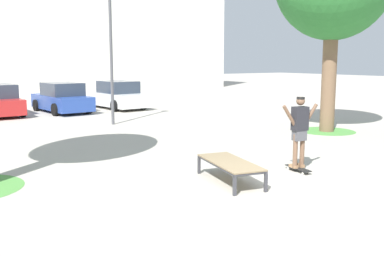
% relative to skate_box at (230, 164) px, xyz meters
% --- Properties ---
extents(ground_plane, '(120.00, 120.00, 0.00)m').
position_rel_skate_box_xyz_m(ground_plane, '(-0.06, -0.89, -0.41)').
color(ground_plane, '#B2AA9E').
extents(building_facade, '(38.79, 4.00, 10.52)m').
position_rel_skate_box_xyz_m(building_facade, '(1.24, 29.17, 4.85)').
color(building_facade, silver).
rests_on(building_facade, ground).
extents(skate_box, '(1.14, 2.02, 0.46)m').
position_rel_skate_box_xyz_m(skate_box, '(0.00, 0.00, 0.00)').
color(skate_box, '#38383D').
rests_on(skate_box, ground).
extents(skateboard, '(0.33, 0.82, 0.09)m').
position_rel_skate_box_xyz_m(skateboard, '(1.93, -0.17, -0.34)').
color(skateboard, black).
rests_on(skateboard, ground).
extents(skater, '(1.00, 0.33, 1.69)m').
position_rel_skate_box_xyz_m(skater, '(1.93, -0.17, 0.66)').
color(skater, brown).
rests_on(skater, skateboard).
extents(grass_patch_near_right, '(2.10, 2.10, 0.01)m').
position_rel_skate_box_xyz_m(grass_patch_near_right, '(7.32, 3.47, -0.41)').
color(grass_patch_near_right, '#519342').
rests_on(grass_patch_near_right, ground).
extents(car_blue, '(2.19, 4.33, 1.50)m').
position_rel_skate_box_xyz_m(car_blue, '(0.94, 14.91, 0.28)').
color(car_blue, '#28479E').
rests_on(car_blue, ground).
extents(car_white, '(2.19, 4.33, 1.50)m').
position_rel_skate_box_xyz_m(car_white, '(3.99, 14.97, 0.28)').
color(car_white, silver).
rests_on(car_white, ground).
extents(light_post, '(0.36, 0.36, 5.83)m').
position_rel_skate_box_xyz_m(light_post, '(1.37, 9.49, 3.41)').
color(light_post, '#4C4C51').
rests_on(light_post, ground).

